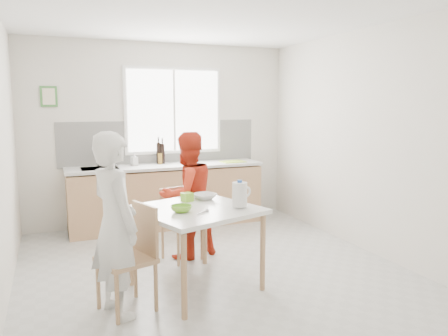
# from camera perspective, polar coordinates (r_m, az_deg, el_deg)

# --- Properties ---
(ground) EXTENTS (4.50, 4.50, 0.00)m
(ground) POSITION_cam_1_polar(r_m,az_deg,el_deg) (4.86, -1.37, -13.35)
(ground) COLOR #B7B7B2
(ground) RESTS_ON ground
(room_shell) EXTENTS (4.50, 4.50, 4.50)m
(room_shell) POSITION_cam_1_polar(r_m,az_deg,el_deg) (4.52, -1.44, 6.43)
(room_shell) COLOR silver
(room_shell) RESTS_ON ground
(window) EXTENTS (1.50, 0.06, 1.30)m
(window) POSITION_cam_1_polar(r_m,az_deg,el_deg) (6.70, -6.57, 7.45)
(window) COLOR white
(window) RESTS_ON room_shell
(backsplash) EXTENTS (3.00, 0.02, 0.65)m
(backsplash) POSITION_cam_1_polar(r_m,az_deg,el_deg) (6.68, -8.19, 3.34)
(backsplash) COLOR white
(backsplash) RESTS_ON room_shell
(picture_frame) EXTENTS (0.22, 0.03, 0.28)m
(picture_frame) POSITION_cam_1_polar(r_m,az_deg,el_deg) (6.46, -21.92, 8.66)
(picture_frame) COLOR #3F803A
(picture_frame) RESTS_ON room_shell
(kitchen_counter) EXTENTS (2.84, 0.64, 1.37)m
(kitchen_counter) POSITION_cam_1_polar(r_m,az_deg,el_deg) (6.52, -7.46, -3.93)
(kitchen_counter) COLOR tan
(kitchen_counter) RESTS_ON ground
(dining_table) EXTENTS (1.32, 1.32, 0.81)m
(dining_table) POSITION_cam_1_polar(r_m,az_deg,el_deg) (4.25, -3.73, -6.29)
(dining_table) COLOR white
(dining_table) RESTS_ON ground
(chair_left) EXTENTS (0.54, 0.54, 0.93)m
(chair_left) POSITION_cam_1_polar(r_m,az_deg,el_deg) (3.97, -11.79, -10.74)
(chair_left) COLOR tan
(chair_left) RESTS_ON ground
(chair_far) EXTENTS (0.48, 0.48, 0.83)m
(chair_far) POSITION_cam_1_polar(r_m,az_deg,el_deg) (5.16, -5.92, -6.76)
(chair_far) COLOR tan
(chair_far) RESTS_ON ground
(person_white) EXTENTS (0.54, 0.66, 1.58)m
(person_white) POSITION_cam_1_polar(r_m,az_deg,el_deg) (3.82, -14.07, -7.19)
(person_white) COLOR white
(person_white) RESTS_ON ground
(person_red) EXTENTS (0.86, 0.76, 1.48)m
(person_red) POSITION_cam_1_polar(r_m,az_deg,el_deg) (5.13, -4.80, -3.55)
(person_red) COLOR red
(person_red) RESTS_ON ground
(bowl_green) EXTENTS (0.25, 0.25, 0.06)m
(bowl_green) POSITION_cam_1_polar(r_m,az_deg,el_deg) (4.07, -5.61, -5.31)
(bowl_green) COLOR #71B92A
(bowl_green) RESTS_ON dining_table
(bowl_white) EXTENTS (0.30, 0.30, 0.06)m
(bowl_white) POSITION_cam_1_polar(r_m,az_deg,el_deg) (4.59, -2.57, -3.73)
(bowl_white) COLOR silver
(bowl_white) RESTS_ON dining_table
(milk_jug) EXTENTS (0.20, 0.14, 0.25)m
(milk_jug) POSITION_cam_1_polar(r_m,az_deg,el_deg) (4.19, 2.11, -3.41)
(milk_jug) COLOR white
(milk_jug) RESTS_ON dining_table
(green_box) EXTENTS (0.13, 0.13, 0.09)m
(green_box) POSITION_cam_1_polar(r_m,az_deg,el_deg) (4.50, -4.83, -3.80)
(green_box) COLOR #81C72E
(green_box) RESTS_ON dining_table
(spoon) EXTENTS (0.13, 0.11, 0.01)m
(spoon) POSITION_cam_1_polar(r_m,az_deg,el_deg) (4.01, -2.80, -5.80)
(spoon) COLOR #A5A5AA
(spoon) RESTS_ON dining_table
(cutting_board) EXTENTS (0.37, 0.28, 0.01)m
(cutting_board) POSITION_cam_1_polar(r_m,az_deg,el_deg) (6.68, 1.16, 0.84)
(cutting_board) COLOR #A1C72E
(cutting_board) RESTS_ON kitchen_counter
(wine_bottle_a) EXTENTS (0.07, 0.07, 0.32)m
(wine_bottle_a) POSITION_cam_1_polar(r_m,az_deg,el_deg) (6.54, -8.53, 1.95)
(wine_bottle_a) COLOR black
(wine_bottle_a) RESTS_ON kitchen_counter
(wine_bottle_b) EXTENTS (0.07, 0.07, 0.30)m
(wine_bottle_b) POSITION_cam_1_polar(r_m,az_deg,el_deg) (6.54, -8.04, 1.88)
(wine_bottle_b) COLOR black
(wine_bottle_b) RESTS_ON kitchen_counter
(jar_amber) EXTENTS (0.06, 0.06, 0.16)m
(jar_amber) POSITION_cam_1_polar(r_m,az_deg,el_deg) (6.50, -8.34, 1.21)
(jar_amber) COLOR brown
(jar_amber) RESTS_ON kitchen_counter
(soap_bottle) EXTENTS (0.10, 0.11, 0.19)m
(soap_bottle) POSITION_cam_1_polar(r_m,az_deg,el_deg) (6.40, -11.64, 1.14)
(soap_bottle) COLOR #999999
(soap_bottle) RESTS_ON kitchen_counter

